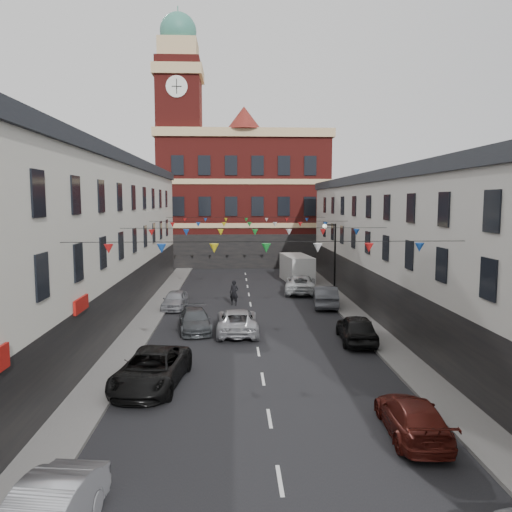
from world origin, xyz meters
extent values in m
plane|color=black|center=(0.00, 0.00, 0.00)|extent=(160.00, 160.00, 0.00)
cube|color=#605E5B|center=(-6.90, 2.00, 0.07)|extent=(1.80, 64.00, 0.15)
cube|color=#605E5B|center=(6.90, 2.00, 0.07)|extent=(1.80, 64.00, 0.15)
cube|color=beige|center=(-11.80, 1.00, 5.00)|extent=(8.00, 56.00, 10.00)
cube|color=black|center=(-11.80, 1.00, 10.35)|extent=(8.40, 56.00, 0.70)
cube|color=black|center=(-7.75, 1.00, 1.60)|extent=(0.12, 56.00, 3.20)
cube|color=#B4B2A9|center=(11.80, 1.00, 4.50)|extent=(8.00, 56.00, 9.00)
cube|color=black|center=(11.80, 1.00, 9.35)|extent=(8.40, 56.00, 0.70)
cube|color=black|center=(7.75, 1.00, 1.60)|extent=(0.12, 56.00, 3.20)
cube|color=maroon|center=(0.00, 38.00, 7.50)|extent=(20.00, 12.00, 15.00)
cube|color=tan|center=(0.00, 38.00, 15.50)|extent=(20.60, 12.60, 1.00)
cone|color=maroon|center=(0.00, 33.00, 17.20)|extent=(4.00, 4.00, 2.60)
cube|color=maroon|center=(-7.50, 35.00, 12.00)|extent=(5.00, 5.00, 24.00)
cube|color=tan|center=(-7.50, 35.00, 22.50)|extent=(5.60, 5.60, 1.20)
cube|color=tan|center=(-7.50, 35.00, 24.60)|extent=(4.40, 4.40, 3.00)
sphere|color=#296750|center=(-7.50, 35.00, 27.20)|extent=(4.20, 4.20, 4.20)
cylinder|color=#296750|center=(-7.50, 35.00, 29.40)|extent=(0.12, 0.12, 1.20)
cylinder|color=white|center=(-7.50, 32.45, 20.50)|extent=(2.40, 0.12, 2.40)
cube|color=#2C4B23|center=(-4.00, 62.00, 5.00)|extent=(40.00, 14.00, 10.00)
cylinder|color=black|center=(6.80, 14.00, 3.00)|extent=(0.14, 0.14, 6.00)
cylinder|color=black|center=(6.40, 14.00, 5.90)|extent=(0.90, 0.10, 0.10)
sphere|color=beige|center=(5.95, 14.00, 5.80)|extent=(0.36, 0.36, 0.36)
imported|color=black|center=(-4.72, -4.66, 0.75)|extent=(3.15, 5.67, 1.50)
imported|color=#404448|center=(-3.60, 4.37, 0.64)|extent=(2.40, 4.65, 1.29)
imported|color=gray|center=(-5.50, 10.63, 0.66)|extent=(1.85, 4.00, 1.33)
imported|color=#4D150F|center=(4.63, -9.50, 0.64)|extent=(2.04, 4.48, 1.27)
imported|color=black|center=(5.50, 1.50, 0.78)|extent=(2.16, 4.68, 1.55)
imported|color=#46484D|center=(5.50, 10.93, 0.79)|extent=(2.24, 4.97, 1.58)
imported|color=silver|center=(4.42, 16.57, 0.77)|extent=(3.26, 5.83, 1.54)
imported|color=#A2A2A8|center=(-1.06, 3.80, 0.72)|extent=(2.41, 5.17, 1.43)
cube|color=beige|center=(4.86, 22.62, 1.28)|extent=(2.84, 6.00, 2.56)
imported|color=black|center=(-1.24, 11.70, 0.94)|extent=(0.80, 0.66, 1.88)
camera|label=1|loc=(-1.26, -25.07, 7.73)|focal=35.00mm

